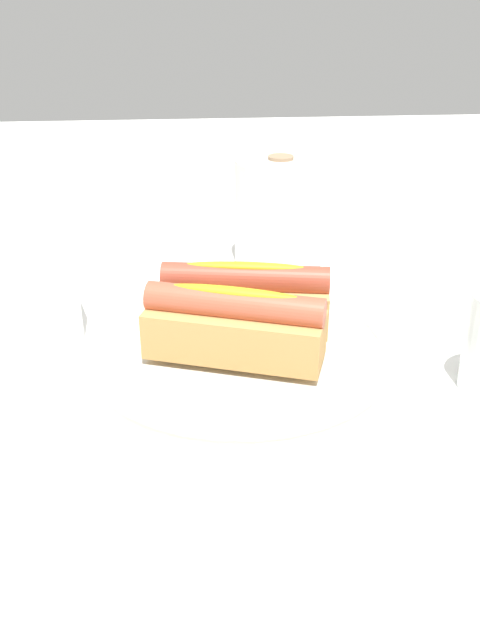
% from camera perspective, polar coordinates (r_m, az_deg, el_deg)
% --- Properties ---
extents(ground_plane, '(2.40, 2.40, 0.00)m').
position_cam_1_polar(ground_plane, '(0.66, 1.40, -3.63)').
color(ground_plane, white).
extents(serving_bowl, '(0.27, 0.27, 0.04)m').
position_cam_1_polar(serving_bowl, '(0.63, 0.00, -3.04)').
color(serving_bowl, silver).
rests_on(serving_bowl, ground_plane).
extents(hotdog_front, '(0.16, 0.09, 0.06)m').
position_cam_1_polar(hotdog_front, '(0.58, -0.46, -0.52)').
color(hotdog_front, tan).
rests_on(hotdog_front, serving_bowl).
extents(hotdog_back, '(0.16, 0.07, 0.06)m').
position_cam_1_polar(hotdog_back, '(0.63, 0.43, 1.75)').
color(hotdog_back, tan).
rests_on(hotdog_back, serving_bowl).
extents(paper_towel_roll, '(0.11, 0.11, 0.13)m').
position_cam_1_polar(paper_towel_roll, '(0.87, 3.25, 8.87)').
color(paper_towel_roll, white).
rests_on(paper_towel_roll, ground_plane).
extents(napkin_box, '(0.12, 0.07, 0.15)m').
position_cam_1_polar(napkin_box, '(0.70, -17.97, 3.86)').
color(napkin_box, white).
rests_on(napkin_box, ground_plane).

